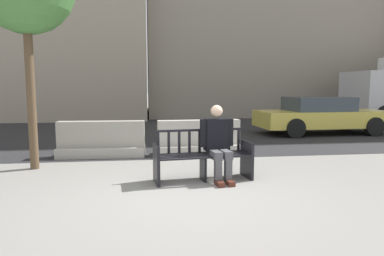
{
  "coord_description": "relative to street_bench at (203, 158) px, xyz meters",
  "views": [
    {
      "loc": [
        -0.56,
        -4.92,
        1.6
      ],
      "look_at": [
        0.39,
        2.35,
        0.75
      ],
      "focal_mm": 32.0,
      "sensor_mm": 36.0,
      "label": 1
    }
  ],
  "objects": [
    {
      "name": "seated_person",
      "position": [
        0.26,
        -0.03,
        0.29
      ],
      "size": [
        0.59,
        0.76,
        1.31
      ],
      "color": "black",
      "rests_on": "ground"
    },
    {
      "name": "ground_plane",
      "position": [
        -0.39,
        -0.88,
        -0.4
      ],
      "size": [
        200.0,
        200.0,
        0.0
      ],
      "primitive_type": "plane",
      "color": "gray"
    },
    {
      "name": "car_taxi_near",
      "position": [
        5.13,
        5.53,
        0.26
      ],
      "size": [
        4.62,
        2.0,
        1.3
      ],
      "color": "#DBC64C",
      "rests_on": "ground"
    },
    {
      "name": "street_bench",
      "position": [
        0.0,
        0.0,
        0.0
      ],
      "size": [
        1.74,
        0.72,
        0.88
      ],
      "color": "black",
      "rests_on": "ground"
    },
    {
      "name": "street_asphalt",
      "position": [
        -0.39,
        7.82,
        -0.39
      ],
      "size": [
        120.0,
        12.0,
        0.01
      ],
      "primitive_type": "cube",
      "color": "#28282B",
      "rests_on": "ground"
    },
    {
      "name": "jersey_barrier_left",
      "position": [
        -2.03,
        2.37,
        -0.06
      ],
      "size": [
        2.02,
        0.74,
        0.84
      ],
      "color": "#9E998E",
      "rests_on": "ground"
    },
    {
      "name": "jersey_barrier_centre",
      "position": [
        0.29,
        2.35,
        -0.06
      ],
      "size": [
        2.03,
        0.77,
        0.84
      ],
      "color": "#ADA89E",
      "rests_on": "ground"
    }
  ]
}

